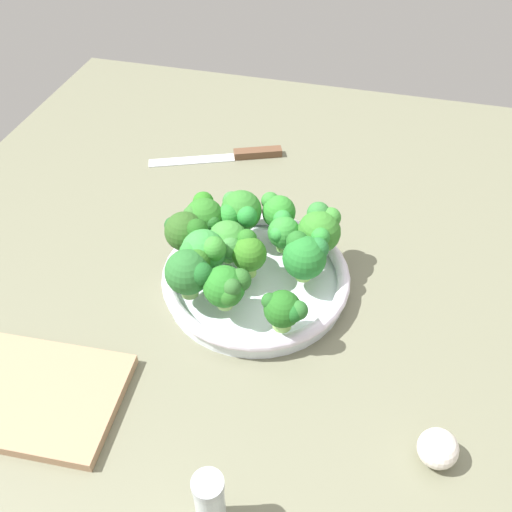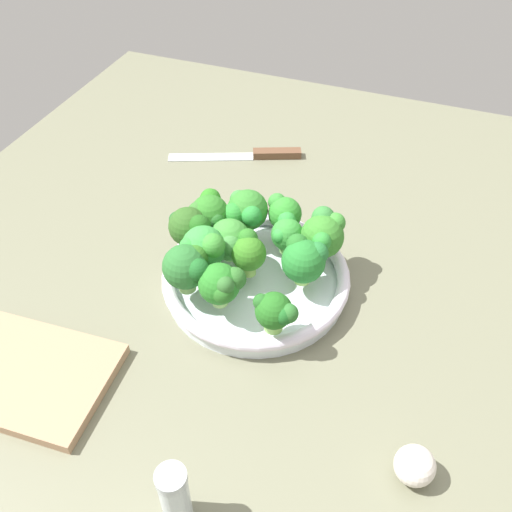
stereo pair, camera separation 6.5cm
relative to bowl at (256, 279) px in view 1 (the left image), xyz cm
name	(u,v)px [view 1 (the left image)]	position (x,y,z in cm)	size (l,w,h in cm)	color
ground_plane	(279,279)	(-2.92, -3.72, -3.10)	(130.00, 130.00, 2.50)	#6E6F57
bowl	(256,279)	(0.00, 0.00, 0.00)	(28.64, 28.64, 3.62)	white
broccoli_floret_0	(239,211)	(4.73, -7.84, 6.10)	(6.55, 7.48, 7.43)	#84BC4E
broccoli_floret_1	(284,310)	(-6.41, 9.68, 5.33)	(6.41, 5.12, 6.10)	#8ECB60
broccoli_floret_2	(284,231)	(-2.91, -5.93, 5.25)	(5.28, 5.78, 5.94)	#8ECF64
broccoli_floret_3	(278,212)	(-1.05, -9.77, 5.66)	(5.80, 5.34, 6.60)	#94CF67
broccoli_floret_4	(305,256)	(-7.15, -0.65, 5.94)	(6.52, 6.43, 7.19)	#89B951
broccoli_floret_5	(191,270)	(7.68, 6.65, 6.34)	(7.33, 7.22, 7.69)	#80B35C
broccoli_floret_6	(229,243)	(4.44, -0.83, 5.66)	(6.72, 6.78, 7.01)	#98CE75
broccoli_floret_7	(227,287)	(2.03, 8.00, 5.76)	(6.56, 6.16, 6.84)	#92BE61
broccoli_floret_8	(320,229)	(-8.26, -6.69, 6.17)	(6.61, 7.86, 7.60)	#7CB154
broccoli_floret_9	(204,217)	(9.64, -4.85, 6.34)	(6.13, 7.15, 7.60)	#94BE61
broccoli_floret_10	(248,252)	(1.11, 0.52, 5.86)	(5.43, 5.66, 6.90)	#89B74E
broccoli_floret_11	(204,251)	(7.01, 2.81, 6.64)	(6.93, 7.04, 8.03)	#7FC255
broccoli_floret_12	(185,231)	(11.20, -0.88, 6.41)	(7.24, 6.04, 7.67)	#85B860
knife	(234,155)	(13.23, -33.51, -1.29)	(25.56, 12.20, 1.50)	silver
cutting_board	(39,396)	(22.02, 26.46, -1.05)	(21.00, 16.03, 1.60)	tan
garlic_bulb	(438,448)	(-27.61, 21.94, 0.55)	(4.78, 4.78, 4.78)	white
pepper_shaker	(210,503)	(-4.29, 35.58, 2.93)	(3.37, 3.37, 9.46)	silver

